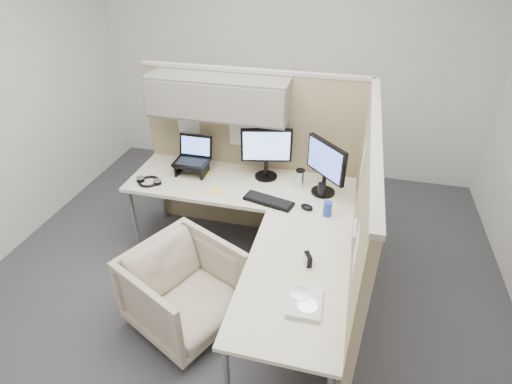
% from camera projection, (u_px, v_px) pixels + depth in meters
% --- Properties ---
extents(ground, '(4.50, 4.50, 0.00)m').
position_uv_depth(ground, '(238.00, 289.00, 3.43)').
color(ground, '#3B3A40').
rests_on(ground, ground).
extents(partition_back, '(2.00, 0.36, 1.63)m').
position_uv_depth(partition_back, '(237.00, 130.00, 3.56)').
color(partition_back, tan).
rests_on(partition_back, ground).
extents(partition_right, '(0.07, 2.03, 1.63)m').
position_uv_depth(partition_right, '(357.00, 235.00, 2.75)').
color(partition_right, tan).
rests_on(partition_right, ground).
extents(desk, '(2.00, 1.98, 0.73)m').
position_uv_depth(desk, '(255.00, 218.00, 3.14)').
color(desk, beige).
rests_on(desk, ground).
extents(office_chair, '(0.91, 0.93, 0.73)m').
position_uv_depth(office_chair, '(184.00, 287.00, 2.96)').
color(office_chair, beige).
rests_on(office_chair, ground).
extents(monitor_left, '(0.44, 0.20, 0.47)m').
position_uv_depth(monitor_left, '(266.00, 150.00, 3.44)').
color(monitor_left, black).
rests_on(monitor_left, desk).
extents(monitor_right, '(0.33, 0.34, 0.47)m').
position_uv_depth(monitor_right, '(326.00, 164.00, 3.22)').
color(monitor_right, black).
rests_on(monitor_right, desk).
extents(laptop_station, '(0.31, 0.26, 0.32)m').
position_uv_depth(laptop_station, '(193.00, 160.00, 3.60)').
color(laptop_station, black).
rests_on(laptop_station, desk).
extents(keyboard, '(0.43, 0.23, 0.02)m').
position_uv_depth(keyboard, '(269.00, 201.00, 3.24)').
color(keyboard, black).
rests_on(keyboard, desk).
extents(mouse, '(0.12, 0.10, 0.04)m').
position_uv_depth(mouse, '(307.00, 207.00, 3.16)').
color(mouse, black).
rests_on(mouse, desk).
extents(travel_mug, '(0.08, 0.08, 0.17)m').
position_uv_depth(travel_mug, '(300.00, 178.00, 3.40)').
color(travel_mug, silver).
rests_on(travel_mug, desk).
extents(soda_can_green, '(0.07, 0.07, 0.12)m').
position_uv_depth(soda_can_green, '(328.00, 209.00, 3.06)').
color(soda_can_green, '#1E3FA5').
rests_on(soda_can_green, desk).
extents(soda_can_silver, '(0.07, 0.07, 0.12)m').
position_uv_depth(soda_can_silver, '(321.00, 190.00, 3.29)').
color(soda_can_silver, black).
rests_on(soda_can_silver, desk).
extents(sticky_note_c, '(0.09, 0.09, 0.01)m').
position_uv_depth(sticky_note_c, '(207.00, 174.00, 3.63)').
color(sticky_note_c, '#FEEB43').
rests_on(sticky_note_c, desk).
extents(sticky_note_a, '(0.09, 0.09, 0.01)m').
position_uv_depth(sticky_note_a, '(215.00, 191.00, 3.38)').
color(sticky_note_a, '#FEEB43').
rests_on(sticky_note_a, desk).
extents(headphones, '(0.23, 0.19, 0.03)m').
position_uv_depth(headphones, '(149.00, 181.00, 3.50)').
color(headphones, black).
rests_on(headphones, desk).
extents(paper_stack, '(0.21, 0.26, 0.03)m').
position_uv_depth(paper_stack, '(305.00, 302.00, 2.34)').
color(paper_stack, white).
rests_on(paper_stack, desk).
extents(desk_clock, '(0.07, 0.09, 0.08)m').
position_uv_depth(desk_clock, '(308.00, 259.00, 2.61)').
color(desk_clock, black).
rests_on(desk_clock, desk).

